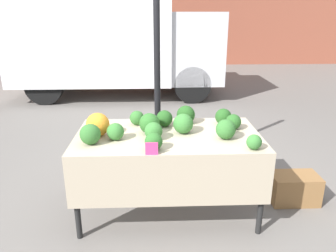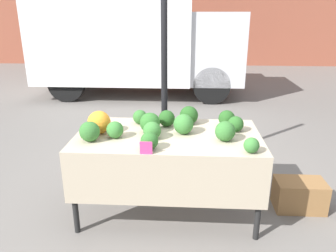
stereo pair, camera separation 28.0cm
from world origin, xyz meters
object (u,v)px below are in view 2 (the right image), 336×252
at_px(orange_cauliflower, 99,122).
at_px(price_sign, 146,148).
at_px(produce_crate, 299,195).
at_px(parked_truck, 133,37).

height_order(orange_cauliflower, price_sign, orange_cauliflower).
bearing_deg(produce_crate, orange_cauliflower, -177.07).
distance_m(parked_truck, produce_crate, 5.43).
distance_m(price_sign, produce_crate, 1.70).
bearing_deg(price_sign, orange_cauliflower, 137.45).
height_order(parked_truck, produce_crate, parked_truck).
xyz_separation_m(parked_truck, orange_cauliflower, (0.45, -4.84, -0.42)).
bearing_deg(parked_truck, price_sign, -79.97).
relative_size(orange_cauliflower, price_sign, 2.00).
bearing_deg(price_sign, parked_truck, 100.03).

